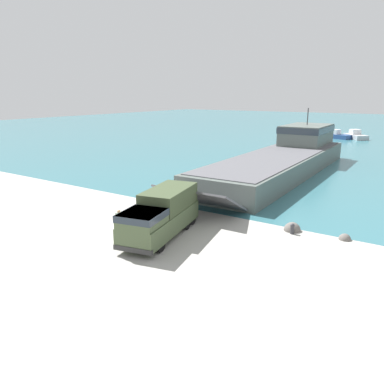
# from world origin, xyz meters

# --- Properties ---
(ground_plane) EXTENTS (240.00, 240.00, 0.00)m
(ground_plane) POSITION_xyz_m (0.00, 0.00, 0.00)
(ground_plane) COLOR #A8A59E
(water_surface) EXTENTS (240.00, 180.00, 0.01)m
(water_surface) POSITION_xyz_m (0.00, 97.22, 0.00)
(water_surface) COLOR #336B75
(water_surface) RESTS_ON ground_plane
(landing_craft) EXTENTS (8.55, 37.38, 7.63)m
(landing_craft) POSITION_xyz_m (2.68, 27.71, 1.86)
(landing_craft) COLOR #56605B
(landing_craft) RESTS_ON ground_plane
(military_truck) EXTENTS (4.16, 8.30, 3.11)m
(military_truck) POSITION_xyz_m (3.46, 0.81, 1.60)
(military_truck) COLOR #475638
(military_truck) RESTS_ON ground_plane
(soldier_on_ramp) EXTENTS (0.42, 0.50, 1.83)m
(soldier_on_ramp) POSITION_xyz_m (0.87, -0.65, 1.06)
(soldier_on_ramp) COLOR #3D4C33
(soldier_on_ramp) RESTS_ON ground_plane
(moored_boat_a) EXTENTS (6.65, 4.54, 1.94)m
(moored_boat_a) POSITION_xyz_m (-0.26, 69.04, 0.64)
(moored_boat_a) COLOR navy
(moored_boat_a) RESTS_ON ground_plane
(moored_boat_b) EXTENTS (5.99, 6.48, 2.05)m
(moored_boat_b) POSITION_xyz_m (3.50, 70.37, 0.68)
(moored_boat_b) COLOR #B7BABF
(moored_boat_b) RESTS_ON ground_plane
(mooring_bollard) EXTENTS (0.31, 0.31, 0.77)m
(mooring_bollard) POSITION_xyz_m (10.98, 6.12, 0.42)
(mooring_bollard) COLOR #333338
(mooring_bollard) RESTS_ON ground_plane
(shoreline_rock_a) EXTENTS (0.82, 0.82, 0.82)m
(shoreline_rock_a) POSITION_xyz_m (14.34, 7.04, 0.00)
(shoreline_rock_a) COLOR #66605B
(shoreline_rock_a) RESTS_ON ground_plane
(shoreline_rock_b) EXTENTS (1.22, 1.22, 1.22)m
(shoreline_rock_b) POSITION_xyz_m (10.77, 6.78, 0.00)
(shoreline_rock_b) COLOR #66605B
(shoreline_rock_b) RESTS_ON ground_plane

